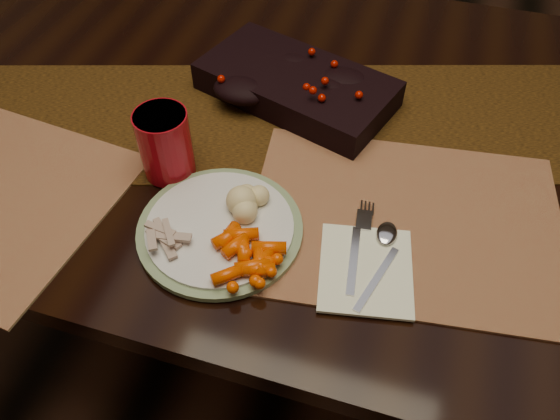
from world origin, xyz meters
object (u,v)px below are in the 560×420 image
(centerpiece, at_px, (296,81))
(placemat_main, at_px, (405,220))
(dinner_plate, at_px, (220,228))
(napkin, at_px, (366,270))
(turkey_shreds, at_px, (166,239))
(red_cup, at_px, (165,144))
(baby_carrots, at_px, (244,257))
(mashed_potatoes, at_px, (248,198))
(dining_table, at_px, (302,241))

(centerpiece, distance_m, placemat_main, 0.34)
(dinner_plate, relative_size, napkin, 1.65)
(turkey_shreds, relative_size, red_cup, 0.57)
(centerpiece, relative_size, red_cup, 3.06)
(placemat_main, bearing_deg, red_cup, 173.94)
(placemat_main, distance_m, turkey_shreds, 0.36)
(placemat_main, xyz_separation_m, napkin, (-0.04, -0.11, 0.00))
(napkin, height_order, red_cup, red_cup)
(centerpiece, xyz_separation_m, napkin, (0.20, -0.35, -0.03))
(baby_carrots, bearing_deg, napkin, 14.68)
(placemat_main, xyz_separation_m, turkey_shreds, (-0.32, -0.16, 0.02))
(baby_carrots, relative_size, napkin, 0.69)
(mashed_potatoes, distance_m, red_cup, 0.17)
(dinner_plate, bearing_deg, dining_table, 79.37)
(dining_table, xyz_separation_m, red_cup, (-0.18, -0.20, 0.44))
(baby_carrots, relative_size, turkey_shreds, 1.58)
(dining_table, distance_m, centerpiece, 0.42)
(placemat_main, bearing_deg, centerpiece, 127.95)
(baby_carrots, height_order, turkey_shreds, baby_carrots)
(centerpiece, height_order, mashed_potatoes, centerpiece)
(mashed_potatoes, bearing_deg, red_cup, 161.16)
(placemat_main, height_order, turkey_shreds, turkey_shreds)
(baby_carrots, height_order, red_cup, red_cup)
(placemat_main, bearing_deg, napkin, -116.76)
(centerpiece, bearing_deg, red_cup, -120.22)
(dinner_plate, height_order, turkey_shreds, turkey_shreds)
(dinner_plate, distance_m, napkin, 0.22)
(turkey_shreds, bearing_deg, dining_table, 71.69)
(dining_table, bearing_deg, napkin, -61.86)
(mashed_potatoes, bearing_deg, turkey_shreds, -133.61)
(centerpiece, distance_m, mashed_potatoes, 0.30)
(dinner_plate, bearing_deg, centerpiece, 86.70)
(red_cup, bearing_deg, turkey_shreds, -66.61)
(centerpiece, height_order, napkin, centerpiece)
(dining_table, relative_size, red_cup, 15.63)
(centerpiece, relative_size, placemat_main, 0.75)
(mashed_potatoes, bearing_deg, placemat_main, 14.42)
(mashed_potatoes, distance_m, napkin, 0.20)
(turkey_shreds, height_order, red_cup, red_cup)
(centerpiece, relative_size, dinner_plate, 1.42)
(dinner_plate, xyz_separation_m, napkin, (0.22, -0.01, -0.00))
(napkin, distance_m, red_cup, 0.37)
(baby_carrots, distance_m, turkey_shreds, 0.12)
(dining_table, distance_m, dinner_plate, 0.49)
(placemat_main, distance_m, red_cup, 0.39)
(dinner_plate, distance_m, turkey_shreds, 0.08)
(dining_table, height_order, baby_carrots, baby_carrots)
(mashed_potatoes, bearing_deg, napkin, -14.95)
(dining_table, height_order, placemat_main, placemat_main)
(dinner_plate, relative_size, turkey_shreds, 3.75)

